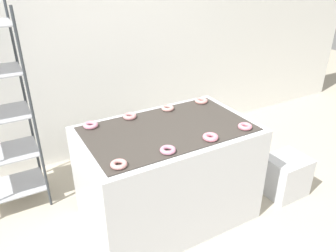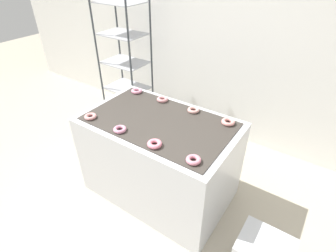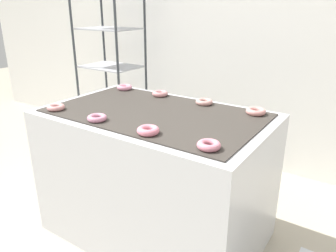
% 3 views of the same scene
% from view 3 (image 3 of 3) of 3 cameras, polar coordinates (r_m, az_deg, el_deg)
% --- Properties ---
extents(wall_back, '(8.00, 0.05, 2.80)m').
position_cam_3_polar(wall_back, '(3.24, 13.30, 17.39)').
color(wall_back, white).
rests_on(wall_back, ground_plane).
extents(fryer_machine, '(1.44, 0.90, 0.91)m').
position_cam_3_polar(fryer_machine, '(2.26, -2.14, -8.54)').
color(fryer_machine, silver).
rests_on(fryer_machine, ground_plane).
extents(baking_rack_cart, '(0.61, 0.45, 1.84)m').
position_cam_3_polar(baking_rack_cart, '(3.50, -9.90, 10.11)').
color(baking_rack_cart, '#33383D').
rests_on(baking_rack_cart, ground_plane).
extents(donut_near_left, '(0.11, 0.11, 0.03)m').
position_cam_3_polar(donut_near_left, '(2.23, -18.96, 3.10)').
color(donut_near_left, '#D48E8C').
rests_on(donut_near_left, fryer_machine).
extents(donut_near_midleft, '(0.11, 0.11, 0.03)m').
position_cam_3_polar(donut_near_midleft, '(1.96, -12.26, 1.39)').
color(donut_near_midleft, '#CF819C').
rests_on(donut_near_midleft, fryer_machine).
extents(donut_near_midright, '(0.12, 0.12, 0.04)m').
position_cam_3_polar(donut_near_midright, '(1.72, -3.48, -0.77)').
color(donut_near_midright, pink).
rests_on(donut_near_midright, fryer_machine).
extents(donut_near_right, '(0.11, 0.11, 0.03)m').
position_cam_3_polar(donut_near_right, '(1.56, 7.12, -3.34)').
color(donut_near_right, pink).
rests_on(donut_near_right, fryer_machine).
extents(donut_far_left, '(0.12, 0.12, 0.04)m').
position_cam_3_polar(donut_far_left, '(2.64, -7.59, 6.70)').
color(donut_far_left, pink).
rests_on(donut_far_left, fryer_machine).
extents(donut_far_midleft, '(0.12, 0.12, 0.04)m').
position_cam_3_polar(donut_far_midleft, '(2.44, -1.40, 5.67)').
color(donut_far_midleft, '#CF888A').
rests_on(donut_far_midleft, fryer_machine).
extents(donut_far_midright, '(0.12, 0.12, 0.03)m').
position_cam_3_polar(donut_far_midright, '(2.24, 6.32, 4.20)').
color(donut_far_midright, '#D0968E').
rests_on(donut_far_midright, fryer_machine).
extents(donut_far_right, '(0.12, 0.12, 0.04)m').
position_cam_3_polar(donut_far_right, '(2.10, 15.04, 2.48)').
color(donut_far_right, '#DD928B').
rests_on(donut_far_right, fryer_machine).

